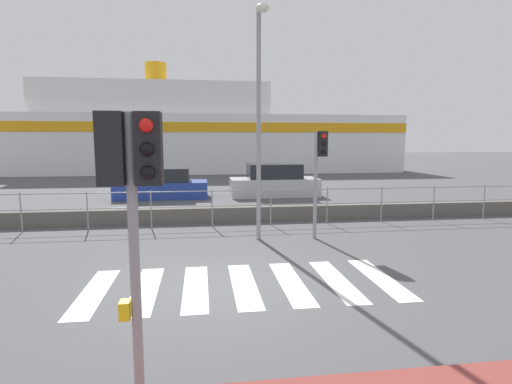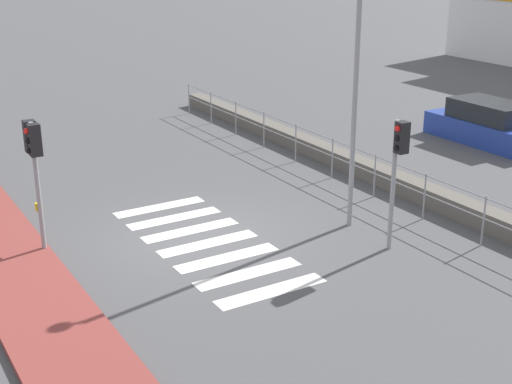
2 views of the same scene
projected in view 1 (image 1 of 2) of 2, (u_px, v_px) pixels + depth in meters
name	position (u px, v px, depth m)	size (l,w,h in m)	color
ground_plane	(220.00, 286.00, 7.43)	(160.00, 160.00, 0.00)	#4C4C4F
crosswalk	(244.00, 285.00, 7.49)	(5.85, 2.40, 0.01)	silver
seawall	(212.00, 214.00, 13.39)	(24.88, 0.55, 0.49)	#605B54
harbor_fence	(212.00, 202.00, 12.46)	(22.43, 0.04, 1.20)	gray
traffic_light_near	(131.00, 181.00, 3.75)	(0.58, 0.41, 2.96)	gray
traffic_light_far	(320.00, 160.00, 10.82)	(0.34, 0.32, 2.95)	gray
streetlamp	(260.00, 100.00, 10.35)	(0.32, 0.92, 6.06)	gray
ferry_boat	(195.00, 135.00, 35.09)	(33.59, 7.95, 9.26)	white
parked_car_blue	(162.00, 185.00, 18.85)	(4.27, 1.76, 1.42)	#233D9E
parked_car_silver	(274.00, 182.00, 19.57)	(4.26, 1.88, 1.57)	#BCBCC1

